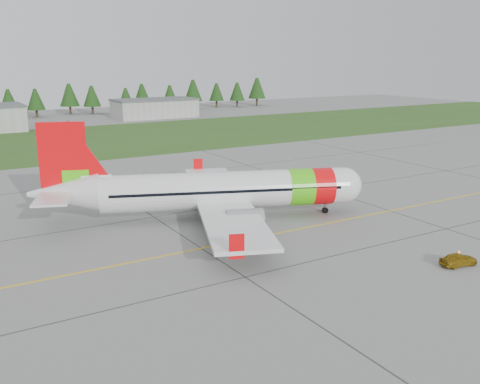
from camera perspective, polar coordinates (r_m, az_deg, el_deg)
ground at (r=53.57m, az=14.45°, el=-5.54°), size 320.00×320.00×0.00m
aircraft at (r=59.60m, az=-2.34°, el=0.15°), size 35.45×33.68×11.22m
follow_me_car at (r=50.20m, az=22.39°, el=-5.47°), size 1.37×1.54×3.40m
service_van at (r=97.50m, az=-19.25°, el=4.12°), size 1.53×1.47×3.97m
grass_strip at (r=123.86m, az=-13.51°, el=5.58°), size 320.00×50.00×0.03m
taxi_guideline at (r=59.11m, az=8.96°, el=-3.38°), size 120.00×0.25×0.02m
hangar_east at (r=165.62m, az=-9.08°, el=8.76°), size 24.00×12.00×5.20m
treeline at (r=177.30m, az=-19.21°, el=9.29°), size 160.00×8.00×10.00m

